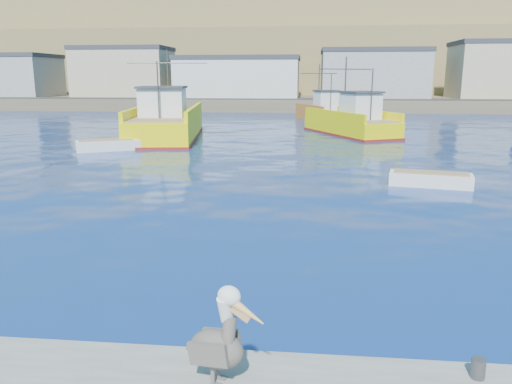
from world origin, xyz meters
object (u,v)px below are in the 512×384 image
trawler_yellow_a (167,123)px  skiff_left (109,146)px  skiff_mid (430,180)px  pelican (219,341)px  boat_orange (322,111)px  trawler_yellow_b (352,123)px

trawler_yellow_a → skiff_left: 7.10m
skiff_mid → pelican: pelican is taller
skiff_left → pelican: bearing=-64.9°
boat_orange → skiff_mid: boat_orange is taller
trawler_yellow_b → pelican: bearing=-97.6°
trawler_yellow_a → trawler_yellow_b: size_ratio=1.32×
skiff_mid → pelican: bearing=-112.4°
trawler_yellow_b → skiff_mid: bearing=-84.8°
trawler_yellow_a → skiff_mid: 22.75m
trawler_yellow_a → pelican: size_ratio=9.62×
trawler_yellow_a → boat_orange: size_ratio=1.66×
pelican → boat_orange: bearing=86.8°
skiff_left → trawler_yellow_a: bearing=73.3°
trawler_yellow_b → boat_orange: trawler_yellow_b is taller
skiff_left → skiff_mid: bearing=-26.4°
boat_orange → skiff_left: bearing=-120.9°
skiff_left → pelican: pelican is taller
boat_orange → skiff_mid: size_ratio=2.35×
trawler_yellow_a → skiff_left: size_ratio=3.33×
trawler_yellow_a → pelican: bearing=-73.0°
skiff_left → boat_orange: bearing=59.1°
boat_orange → skiff_left: boat_orange is taller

